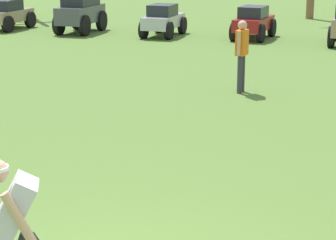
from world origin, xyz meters
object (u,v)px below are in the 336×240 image
object	(u,v)px
parked_car_slot_d	(254,22)
parked_car_slot_b	(81,12)
teammate_deep	(242,49)
parked_car_slot_c	(163,20)
frisbee_thrower	(16,225)
parked_car_slot_a	(8,14)

from	to	relation	value
parked_car_slot_d	parked_car_slot_b	bearing A→B (deg)	-179.23
teammate_deep	parked_car_slot_d	xyz separation A→B (m)	(-0.96, 8.25, -0.38)
parked_car_slot_d	parked_car_slot_c	bearing A→B (deg)	-176.53
teammate_deep	parked_car_slot_b	distance (m)	10.89
parked_car_slot_b	teammate_deep	bearing A→B (deg)	-48.63
frisbee_thrower	parked_car_slot_c	bearing A→B (deg)	101.93
teammate_deep	parked_car_slot_b	bearing A→B (deg)	131.37
frisbee_thrower	teammate_deep	world-z (taller)	teammate_deep
parked_car_slot_c	parked_car_slot_b	bearing A→B (deg)	178.08
parked_car_slot_a	parked_car_slot_c	distance (m)	6.07
teammate_deep	parked_car_slot_c	world-z (taller)	teammate_deep
parked_car_slot_a	parked_car_slot_b	size ratio (longest dim) A/B	0.95
parked_car_slot_c	parked_car_slot_d	xyz separation A→B (m)	(3.11, 0.19, 0.00)
parked_car_slot_b	parked_car_slot_d	bearing A→B (deg)	0.77
frisbee_thrower	parked_car_slot_b	xyz separation A→B (m)	(-6.76, 17.30, -0.05)
parked_car_slot_b	parked_car_slot_d	size ratio (longest dim) A/B	1.03
parked_car_slot_b	parked_car_slot_c	bearing A→B (deg)	-1.92
parked_car_slot_b	parked_car_slot_d	world-z (taller)	parked_car_slot_b
frisbee_thrower	parked_car_slot_d	world-z (taller)	frisbee_thrower
frisbee_thrower	teammate_deep	size ratio (longest dim) A/B	0.89
frisbee_thrower	parked_car_slot_a	world-z (taller)	frisbee_thrower
parked_car_slot_c	parked_car_slot_d	bearing A→B (deg)	3.47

